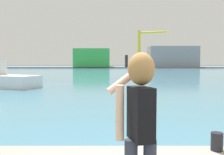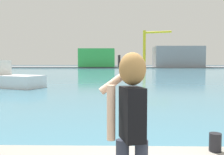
% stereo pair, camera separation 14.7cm
% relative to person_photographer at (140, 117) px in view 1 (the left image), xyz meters
% --- Properties ---
extents(ground_plane, '(220.00, 220.00, 0.00)m').
position_rel_person_photographer_xyz_m(ground_plane, '(0.44, 50.24, -1.57)').
color(ground_plane, '#334751').
extents(harbor_water, '(140.00, 100.00, 0.02)m').
position_rel_person_photographer_xyz_m(harbor_water, '(0.44, 52.24, -1.56)').
color(harbor_water, teal).
rests_on(harbor_water, ground_plane).
extents(far_shore_dock, '(140.00, 20.00, 0.41)m').
position_rel_person_photographer_xyz_m(far_shore_dock, '(0.44, 92.24, -1.36)').
color(far_shore_dock, gray).
rests_on(far_shore_dock, ground_plane).
extents(person_photographer, '(0.54, 0.54, 1.74)m').
position_rel_person_photographer_xyz_m(person_photographer, '(0.00, 0.00, 0.00)').
color(person_photographer, '#2D3342').
rests_on(person_photographer, quay_promenade).
extents(harbor_bollard, '(0.22, 0.22, 0.34)m').
position_rel_person_photographer_xyz_m(harbor_bollard, '(1.65, 1.98, -0.90)').
color(harbor_bollard, black).
rests_on(harbor_bollard, quay_promenade).
extents(warehouse_left, '(12.16, 13.61, 6.23)m').
position_rel_person_photographer_xyz_m(warehouse_left, '(-7.29, 88.58, 1.95)').
color(warehouse_left, green).
rests_on(warehouse_left, far_shore_dock).
extents(warehouse_right, '(16.49, 9.91, 7.06)m').
position_rel_person_photographer_xyz_m(warehouse_right, '(21.06, 87.50, 2.37)').
color(warehouse_right, gray).
rests_on(warehouse_right, far_shore_dock).
extents(port_crane, '(9.47, 3.71, 12.74)m').
position_rel_person_photographer_xyz_m(port_crane, '(10.49, 86.88, 6.68)').
color(port_crane, yellow).
rests_on(port_crane, far_shore_dock).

